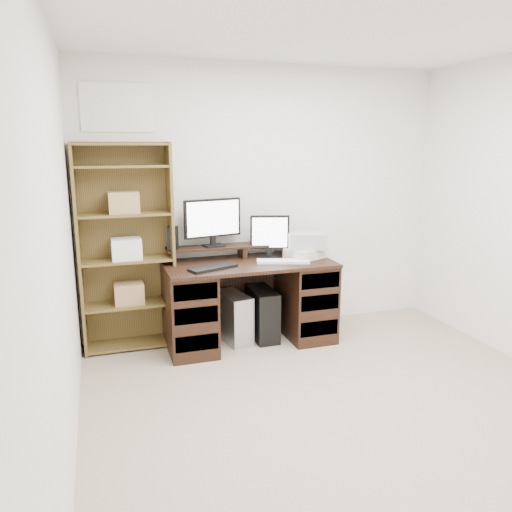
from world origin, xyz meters
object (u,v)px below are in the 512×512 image
monitor_wide (213,220)px  tower_silver (233,317)px  desk (249,300)px  printer (306,253)px  bookshelf (126,246)px  tower_black (262,314)px  monitor_small (270,235)px

monitor_wide → tower_silver: monitor_wide is taller
desk → printer: printer is taller
desk → bookshelf: bearing=168.5°
tower_silver → tower_black: (0.28, -0.02, 0.01)m
desk → printer: (0.56, 0.01, 0.40)m
tower_silver → bookshelf: bearing=159.1°
printer → bookshelf: bearing=148.6°
printer → tower_silver: (-0.69, 0.05, -0.57)m
bookshelf → tower_black: bearing=-8.2°
monitor_wide → printer: monitor_wide is taller
printer → bookshelf: size_ratio=0.20×
tower_black → tower_silver: bearing=177.2°
tower_silver → monitor_small: bearing=-2.7°
monitor_wide → tower_black: monitor_wide is taller
monitor_wide → bookshelf: 0.79m
monitor_wide → tower_black: (0.42, -0.17, -0.88)m
monitor_small → desk: bearing=-138.8°
monitor_wide → tower_silver: (0.14, -0.15, -0.89)m
printer → tower_silver: bearing=151.8°
monitor_small → printer: 0.38m
desk → printer: 0.69m
tower_silver → bookshelf: bookshelf is taller
monitor_wide → printer: (0.83, -0.20, -0.32)m
monitor_small → tower_silver: size_ratio=0.88×
printer → bookshelf: 1.62m
desk → printer: bearing=0.7°
printer → bookshelf: (-1.60, 0.21, 0.12)m
tower_silver → printer: bearing=-15.3°
printer → tower_silver: 0.90m
desk → tower_black: desk is taller
desk → tower_silver: size_ratio=3.35×
bookshelf → monitor_small: bearing=-4.5°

